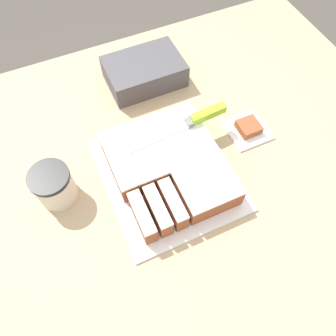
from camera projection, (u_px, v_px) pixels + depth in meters
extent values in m
plane|color=#4C4742|center=(170.00, 264.00, 1.68)|extent=(8.00, 8.00, 0.00)
cube|color=tan|center=(171.00, 233.00, 1.26)|extent=(1.40, 1.10, 0.95)
cube|color=white|center=(168.00, 175.00, 0.85)|extent=(0.32, 0.36, 0.01)
cube|color=#994C2D|center=(158.00, 150.00, 0.85)|extent=(0.26, 0.18, 0.06)
cube|color=white|center=(158.00, 143.00, 0.82)|extent=(0.26, 0.18, 0.01)
cube|color=#994C2D|center=(207.00, 189.00, 0.79)|extent=(0.14, 0.12, 0.06)
cube|color=white|center=(208.00, 183.00, 0.76)|extent=(0.14, 0.12, 0.01)
cube|color=#994C2D|center=(143.00, 218.00, 0.75)|extent=(0.03, 0.11, 0.06)
cube|color=white|center=(142.00, 212.00, 0.73)|extent=(0.03, 0.11, 0.01)
cube|color=#994C2D|center=(158.00, 211.00, 0.76)|extent=(0.03, 0.11, 0.06)
cube|color=white|center=(157.00, 206.00, 0.73)|extent=(0.03, 0.11, 0.01)
cube|color=#994C2D|center=(173.00, 205.00, 0.77)|extent=(0.03, 0.11, 0.06)
cube|color=white|center=(173.00, 199.00, 0.74)|extent=(0.03, 0.11, 0.01)
cube|color=silver|center=(159.00, 137.00, 0.82)|extent=(0.18, 0.03, 0.00)
cube|color=slate|center=(189.00, 122.00, 0.84)|extent=(0.02, 0.03, 0.02)
cube|color=#8CCC26|center=(208.00, 114.00, 0.85)|extent=(0.10, 0.03, 0.02)
cylinder|color=beige|center=(55.00, 187.00, 0.78)|extent=(0.09, 0.09, 0.09)
cylinder|color=black|center=(48.00, 177.00, 0.74)|extent=(0.10, 0.10, 0.01)
cube|color=white|center=(247.00, 130.00, 0.92)|extent=(0.11, 0.11, 0.01)
cube|color=#994C2D|center=(249.00, 127.00, 0.91)|extent=(0.06, 0.06, 0.02)
cube|color=#47474C|center=(144.00, 72.00, 0.99)|extent=(0.23, 0.15, 0.07)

